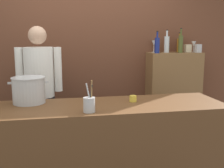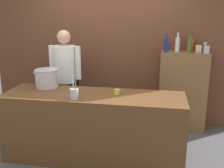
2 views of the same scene
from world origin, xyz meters
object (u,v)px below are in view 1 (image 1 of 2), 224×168
object	(u,v)px
utensil_crock	(89,104)
wine_bottle_amber	(179,45)
wine_bottle_cobalt	(157,45)
spice_tin_silver	(198,48)
chef	(40,86)
spice_tin_cream	(188,48)
wine_glass_wide	(194,45)
wine_glass_tall	(154,44)
butter_jar	(133,99)
wine_bottle_clear	(167,44)
stockpot_large	(29,90)
wine_bottle_olive	(181,43)

from	to	relation	value
utensil_crock	wine_bottle_amber	world-z (taller)	wine_bottle_amber
wine_bottle_cobalt	spice_tin_silver	xyz separation A→B (m)	(0.61, -0.01, -0.05)
wine_bottle_cobalt	chef	bearing A→B (deg)	-168.40
spice_tin_cream	chef	bearing A→B (deg)	-168.39
wine_glass_wide	spice_tin_silver	world-z (taller)	wine_glass_wide
chef	wine_glass_tall	bearing A→B (deg)	-158.25
butter_jar	wine_bottle_clear	distance (m)	1.46
chef	wine_glass_wide	world-z (taller)	chef
chef	spice_tin_cream	world-z (taller)	chef
wine_bottle_clear	wine_glass_tall	xyz separation A→B (m)	(-0.16, 0.09, 0.00)
utensil_crock	spice_tin_silver	xyz separation A→B (m)	(1.69, 1.32, 0.40)
chef	stockpot_large	distance (m)	0.57
chef	wine_bottle_cobalt	size ratio (longest dim) A/B	5.53
butter_jar	wine_glass_wide	distance (m)	1.74
wine_bottle_amber	spice_tin_cream	bearing A→B (deg)	-21.82
stockpot_large	wine_glass_tall	world-z (taller)	wine_glass_tall
utensil_crock	butter_jar	size ratio (longest dim) A/B	3.92
wine_glass_tall	spice_tin_cream	world-z (taller)	wine_glass_tall
wine_bottle_amber	spice_tin_cream	world-z (taller)	wine_bottle_amber
wine_glass_wide	spice_tin_cream	world-z (taller)	wine_glass_wide
utensil_crock	wine_glass_wide	size ratio (longest dim) A/B	1.78
wine_bottle_amber	wine_glass_wide	world-z (taller)	wine_bottle_amber
stockpot_large	spice_tin_cream	world-z (taller)	spice_tin_cream
stockpot_large	utensil_crock	xyz separation A→B (m)	(0.54, -0.44, -0.06)
wine_bottle_amber	wine_bottle_cobalt	distance (m)	0.42
utensil_crock	spice_tin_cream	distance (m)	2.17
wine_glass_wide	wine_glass_tall	size ratio (longest dim) A/B	0.91
wine_glass_tall	spice_tin_silver	size ratio (longest dim) A/B	1.45
utensil_crock	wine_bottle_clear	world-z (taller)	wine_bottle_clear
chef	wine_bottle_amber	size ratio (longest dim) A/B	5.92
wine_bottle_cobalt	spice_tin_cream	world-z (taller)	wine_bottle_cobalt
butter_jar	wine_bottle_olive	bearing A→B (deg)	47.33
butter_jar	spice_tin_cream	xyz separation A→B (m)	(1.11, 1.13, 0.44)
wine_bottle_clear	wine_glass_tall	bearing A→B (deg)	149.51
wine_bottle_cobalt	utensil_crock	bearing A→B (deg)	-129.36
chef	wine_glass_wide	bearing A→B (deg)	-164.60
spice_tin_silver	butter_jar	bearing A→B (deg)	-140.10
wine_glass_wide	spice_tin_cream	size ratio (longest dim) A/B	1.40
wine_bottle_cobalt	wine_bottle_clear	size ratio (longest dim) A/B	0.94
wine_bottle_clear	wine_glass_wide	distance (m)	0.42
butter_jar	wine_bottle_amber	distance (m)	1.62
stockpot_large	butter_jar	bearing A→B (deg)	-7.95
wine_bottle_amber	spice_tin_silver	world-z (taller)	wine_bottle_amber
butter_jar	spice_tin_cream	distance (m)	1.65
wine_glass_tall	spice_tin_silver	xyz separation A→B (m)	(0.59, -0.19, -0.07)
chef	spice_tin_silver	world-z (taller)	chef
butter_jar	wine_bottle_cobalt	size ratio (longest dim) A/B	0.24
butter_jar	wine_bottle_cobalt	world-z (taller)	wine_bottle_cobalt
utensil_crock	wine_bottle_olive	size ratio (longest dim) A/B	0.82
wine_glass_tall	spice_tin_cream	xyz separation A→B (m)	(0.48, -0.08, -0.07)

